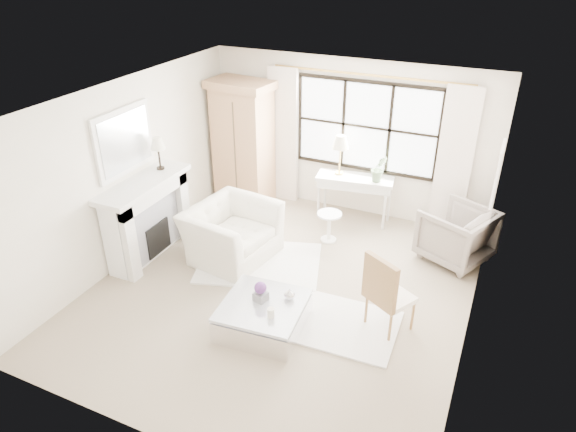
% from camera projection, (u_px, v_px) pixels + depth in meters
% --- Properties ---
extents(floor, '(5.50, 5.50, 0.00)m').
position_uv_depth(floor, '(282.00, 289.00, 7.28)').
color(floor, tan).
rests_on(floor, ground).
extents(ceiling, '(5.50, 5.50, 0.00)m').
position_uv_depth(ceiling, '(281.00, 102.00, 5.98)').
color(ceiling, white).
rests_on(ceiling, ground).
extents(wall_back, '(5.00, 0.00, 5.00)m').
position_uv_depth(wall_back, '(349.00, 138.00, 8.83)').
color(wall_back, white).
rests_on(wall_back, ground).
extents(wall_front, '(5.00, 0.00, 5.00)m').
position_uv_depth(wall_front, '(147.00, 337.00, 4.43)').
color(wall_front, beige).
rests_on(wall_front, ground).
extents(wall_left, '(0.00, 5.50, 5.50)m').
position_uv_depth(wall_left, '(127.00, 172.00, 7.54)').
color(wall_left, white).
rests_on(wall_left, ground).
extents(wall_right, '(0.00, 5.50, 5.50)m').
position_uv_depth(wall_right, '(484.00, 247.00, 5.72)').
color(wall_right, white).
rests_on(wall_right, ground).
extents(window_pane, '(2.40, 0.02, 1.50)m').
position_uv_depth(window_pane, '(366.00, 127.00, 8.59)').
color(window_pane, white).
rests_on(window_pane, wall_back).
extents(window_frame, '(2.50, 0.04, 1.50)m').
position_uv_depth(window_frame, '(366.00, 127.00, 8.58)').
color(window_frame, black).
rests_on(window_frame, wall_back).
extents(curtain_rod, '(3.30, 0.04, 0.04)m').
position_uv_depth(curtain_rod, '(369.00, 75.00, 8.12)').
color(curtain_rod, '#A77F3A').
rests_on(curtain_rod, wall_back).
extents(curtain_left, '(0.55, 0.10, 2.47)m').
position_uv_depth(curtain_left, '(283.00, 136.00, 9.24)').
color(curtain_left, silver).
rests_on(curtain_left, ground).
extents(curtain_right, '(0.55, 0.10, 2.47)m').
position_uv_depth(curtain_right, '(454.00, 163.00, 8.15)').
color(curtain_right, white).
rests_on(curtain_right, ground).
extents(fireplace, '(0.58, 1.66, 1.26)m').
position_uv_depth(fireplace, '(146.00, 217.00, 7.79)').
color(fireplace, white).
rests_on(fireplace, ground).
extents(mirror_frame, '(0.05, 1.15, 0.95)m').
position_uv_depth(mirror_frame, '(124.00, 141.00, 7.29)').
color(mirror_frame, white).
rests_on(mirror_frame, wall_left).
extents(mirror_glass, '(0.02, 1.00, 0.80)m').
position_uv_depth(mirror_glass, '(126.00, 141.00, 7.28)').
color(mirror_glass, silver).
rests_on(mirror_glass, wall_left).
extents(art_frame, '(0.04, 0.62, 0.82)m').
position_uv_depth(art_frame, '(498.00, 174.00, 7.00)').
color(art_frame, white).
rests_on(art_frame, wall_right).
extents(art_canvas, '(0.01, 0.52, 0.72)m').
position_uv_depth(art_canvas, '(496.00, 174.00, 7.01)').
color(art_canvas, '#C4B498').
rests_on(art_canvas, wall_right).
extents(mantel_lamp, '(0.22, 0.22, 0.51)m').
position_uv_depth(mantel_lamp, '(158.00, 145.00, 7.68)').
color(mantel_lamp, black).
rests_on(mantel_lamp, fireplace).
extents(armoire, '(1.19, 0.82, 2.24)m').
position_uv_depth(armoire, '(243.00, 142.00, 9.27)').
color(armoire, tan).
rests_on(armoire, floor).
extents(console_table, '(1.35, 0.63, 0.80)m').
position_uv_depth(console_table, '(354.00, 198.00, 8.92)').
color(console_table, silver).
rests_on(console_table, floor).
extents(console_lamp, '(0.28, 0.28, 0.69)m').
position_uv_depth(console_lamp, '(341.00, 143.00, 8.58)').
color(console_lamp, gold).
rests_on(console_lamp, console_table).
extents(orchid_plant, '(0.32, 0.30, 0.47)m').
position_uv_depth(orchid_plant, '(379.00, 169.00, 8.46)').
color(orchid_plant, '#5C7A51').
rests_on(orchid_plant, console_table).
extents(side_table, '(0.40, 0.40, 0.51)m').
position_uv_depth(side_table, '(329.00, 223.00, 8.29)').
color(side_table, white).
rests_on(side_table, floor).
extents(rug_left, '(2.12, 1.77, 0.03)m').
position_uv_depth(rug_left, '(260.00, 263.00, 7.83)').
color(rug_left, white).
rests_on(rug_left, floor).
extents(rug_right, '(1.48, 1.14, 0.03)m').
position_uv_depth(rug_right, '(340.00, 324.00, 6.59)').
color(rug_right, white).
rests_on(rug_right, floor).
extents(club_armchair, '(1.31, 1.45, 0.84)m').
position_uv_depth(club_armchair, '(232.00, 233.00, 7.83)').
color(club_armchair, white).
rests_on(club_armchair, floor).
extents(wingback_chair, '(1.23, 1.22, 0.85)m').
position_uv_depth(wingback_chair, '(456.00, 235.00, 7.77)').
color(wingback_chair, gray).
rests_on(wingback_chair, floor).
extents(french_chair, '(0.66, 0.66, 1.08)m').
position_uv_depth(french_chair, '(388.00, 308.00, 6.42)').
color(french_chair, '#9D7342').
rests_on(french_chair, floor).
extents(coffee_table, '(1.08, 1.08, 0.38)m').
position_uv_depth(coffee_table, '(263.00, 316.00, 6.47)').
color(coffee_table, white).
rests_on(coffee_table, floor).
extents(planter_box, '(0.19, 0.19, 0.11)m').
position_uv_depth(planter_box, '(261.00, 296.00, 6.42)').
color(planter_box, slate).
rests_on(planter_box, coffee_table).
extents(planter_flowers, '(0.16, 0.16, 0.16)m').
position_uv_depth(planter_flowers, '(260.00, 288.00, 6.35)').
color(planter_flowers, '#5E2F76').
rests_on(planter_flowers, planter_box).
extents(pillar_candle, '(0.09, 0.09, 0.12)m').
position_uv_depth(pillar_candle, '(271.00, 313.00, 6.13)').
color(pillar_candle, silver).
rests_on(pillar_candle, coffee_table).
extents(coffee_vase, '(0.14, 0.14, 0.15)m').
position_uv_depth(coffee_vase, '(289.00, 294.00, 6.44)').
color(coffee_vase, silver).
rests_on(coffee_vase, coffee_table).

